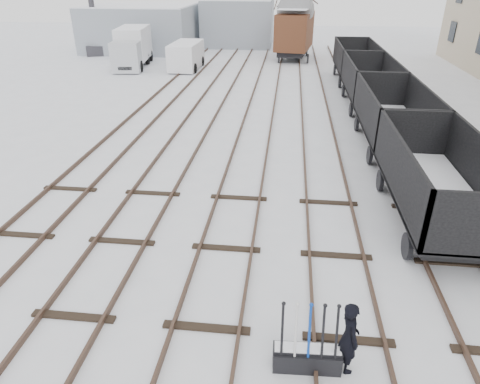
# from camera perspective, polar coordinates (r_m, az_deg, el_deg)

# --- Properties ---
(ground) EXTENTS (120.00, 120.00, 0.00)m
(ground) POSITION_cam_1_polar(r_m,az_deg,el_deg) (9.70, -4.48, -17.71)
(ground) COLOR white
(ground) RESTS_ON ground
(tracks) EXTENTS (13.90, 52.00, 0.16)m
(tracks) POSITION_cam_1_polar(r_m,az_deg,el_deg) (21.53, 2.22, 8.91)
(tracks) COLOR black
(tracks) RESTS_ON ground
(shed_left) EXTENTS (10.00, 8.00, 4.10)m
(shed_left) POSITION_cam_1_polar(r_m,az_deg,el_deg) (45.36, -13.02, 20.55)
(shed_left) COLOR #939DA5
(shed_left) RESTS_ON ground
(shed_right) EXTENTS (7.00, 6.00, 4.50)m
(shed_right) POSITION_cam_1_polar(r_m,az_deg,el_deg) (47.26, -0.22, 21.67)
(shed_right) COLOR #939DA5
(shed_right) RESTS_ON ground
(ground_frame) EXTENTS (1.32, 0.48, 1.49)m
(ground_frame) POSITION_cam_1_polar(r_m,az_deg,el_deg) (8.88, 8.90, -20.82)
(ground_frame) COLOR black
(ground_frame) RESTS_ON ground
(worker) EXTENTS (0.50, 0.64, 1.56)m
(worker) POSITION_cam_1_polar(r_m,az_deg,el_deg) (8.67, 14.34, -18.19)
(worker) COLOR black
(worker) RESTS_ON ground
(freight_wagon_a) EXTENTS (2.54, 6.34, 2.59)m
(freight_wagon_a) POSITION_cam_1_polar(r_m,az_deg,el_deg) (14.00, 24.59, -0.10)
(freight_wagon_a) COLOR black
(freight_wagon_a) RESTS_ON ground
(freight_wagon_b) EXTENTS (2.54, 6.34, 2.59)m
(freight_wagon_b) POSITION_cam_1_polar(r_m,az_deg,el_deg) (19.73, 19.61, 8.41)
(freight_wagon_b) COLOR black
(freight_wagon_b) RESTS_ON ground
(freight_wagon_c) EXTENTS (2.54, 6.34, 2.59)m
(freight_wagon_c) POSITION_cam_1_polar(r_m,az_deg,el_deg) (25.78, 16.83, 13.00)
(freight_wagon_c) COLOR black
(freight_wagon_c) RESTS_ON ground
(freight_wagon_d) EXTENTS (2.54, 6.34, 2.59)m
(freight_wagon_d) POSITION_cam_1_polar(r_m,az_deg,el_deg) (31.96, 15.07, 15.81)
(freight_wagon_d) COLOR black
(freight_wagon_d) RESTS_ON ground
(box_van_wagon) EXTENTS (3.70, 5.88, 4.21)m
(box_van_wagon) POSITION_cam_1_polar(r_m,az_deg,el_deg) (39.48, 7.31, 20.67)
(box_van_wagon) COLOR black
(box_van_wagon) RESTS_ON ground
(lorry) EXTENTS (2.72, 6.71, 2.96)m
(lorry) POSITION_cam_1_polar(r_m,az_deg,el_deg) (37.03, -14.20, 18.22)
(lorry) COLOR black
(lorry) RESTS_ON ground
(panel_van) EXTENTS (2.10, 4.60, 2.02)m
(panel_van) POSITION_cam_1_polar(r_m,az_deg,el_deg) (35.37, -7.18, 17.63)
(panel_van) COLOR silver
(panel_van) RESTS_ON ground
(crane) EXTENTS (2.58, 5.93, 9.96)m
(crane) POSITION_cam_1_polar(r_m,az_deg,el_deg) (43.68, -18.71, 20.40)
(crane) COLOR #302F35
(crane) RESTS_ON ground
(tree_far_left) EXTENTS (0.30, 0.30, 6.48)m
(tree_far_left) POSITION_cam_1_polar(r_m,az_deg,el_deg) (44.55, 6.13, 22.48)
(tree_far_left) COLOR black
(tree_far_left) RESTS_ON ground
(tree_far_right) EXTENTS (0.30, 0.30, 6.50)m
(tree_far_right) POSITION_cam_1_polar(r_m,az_deg,el_deg) (44.76, 8.15, 22.40)
(tree_far_right) COLOR black
(tree_far_right) RESTS_ON ground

